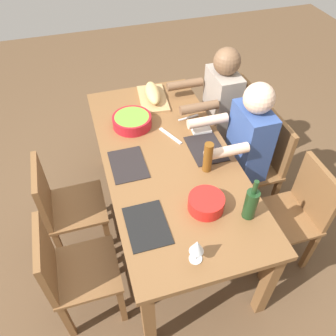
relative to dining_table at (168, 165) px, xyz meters
The scene contains 22 objects.
ground_plane 0.66m from the dining_table, ahead, with size 8.00×8.00×0.00m, color brown.
dining_table is the anchor object (origin of this frame).
chair_far_left 0.94m from the dining_table, 124.11° to the left, with size 0.40×0.40×0.85m.
diner_far_left 0.78m from the dining_table, 131.75° to the left, with size 0.41×0.53×1.20m.
chair_near_right 0.94m from the dining_table, 55.89° to the right, with size 0.40×0.40×0.85m.
chair_far_center 0.78m from the dining_table, 90.00° to the left, with size 0.40×0.40×0.85m.
diner_far_center 0.58m from the dining_table, 90.00° to the left, with size 0.41×0.53×1.20m.
chair_near_center 0.78m from the dining_table, 90.00° to the right, with size 0.40×0.40×0.85m.
chair_far_right 0.94m from the dining_table, 55.89° to the left, with size 0.40×0.40×0.85m.
serving_bowl_salad 0.46m from the dining_table, 158.67° to the right, with size 0.29×0.29×0.08m.
serving_bowl_pasta 0.52m from the dining_table, ahead, with size 0.21×0.21×0.09m.
cutting_board 0.71m from the dining_table, behind, with size 0.40×0.22×0.02m, color tan.
bread_loaf 0.72m from the dining_table, behind, with size 0.32×0.11×0.09m, color tan.
wine_bottle 0.71m from the dining_table, 26.34° to the left, with size 0.08×0.08×0.29m.
beer_bottle 0.34m from the dining_table, 47.41° to the left, with size 0.06×0.06×0.22m, color brown.
wine_glass 0.82m from the dining_table, ahead, with size 0.08×0.08×0.17m.
fork_far_left 0.48m from the dining_table, 143.34° to the left, with size 0.02×0.17×0.01m, color silver.
placemat_near_right 0.59m from the dining_table, 28.46° to the right, with size 0.32×0.23×0.01m, color black.
placemat_far_center 0.29m from the dining_table, 90.00° to the left, with size 0.32×0.23×0.01m, color black.
placemat_near_center 0.29m from the dining_table, 90.00° to the right, with size 0.32×0.23×0.01m, color black.
carving_knife 0.24m from the dining_table, 158.79° to the left, with size 0.23×0.02×0.01m, color silver.
napkin_stack 0.40m from the dining_table, 124.97° to the left, with size 0.14×0.14×0.02m, color white.
Camera 1 is at (1.63, -0.49, 2.34)m, focal length 36.38 mm.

